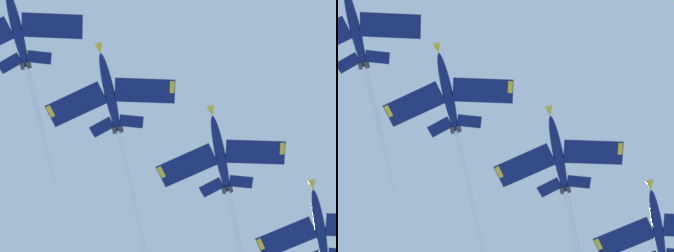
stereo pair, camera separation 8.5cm
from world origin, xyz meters
TOP-DOWN VIEW (x-y plane):
  - jet_lead at (-20.79, -10.42)m, footprint 20.04×32.68m
  - jet_second at (-10.82, 2.58)m, footprint 20.05×32.58m
  - jet_third at (1.85, 17.87)m, footprint 20.06×31.82m
  - jet_fourth at (12.89, 32.99)m, footprint 20.04×34.54m

SIDE VIEW (x-z plane):
  - jet_fourth at x=12.89m, z-range 99.30..106.95m
  - jet_third at x=1.85m, z-range 102.78..109.61m
  - jet_second at x=-10.82m, z-range 104.66..111.60m
  - jet_lead at x=-20.79m, z-range 107.33..113.84m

